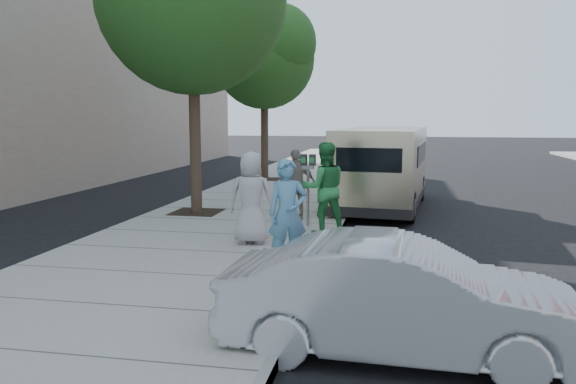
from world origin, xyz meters
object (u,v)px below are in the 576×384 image
Objects in this scene: van at (384,166)px; person_striped_polo at (297,185)px; person_green_shirt at (324,188)px; tree_far at (265,54)px; person_gray_shirt at (251,198)px; parking_meter at (308,174)px; person_officer at (288,213)px; sedan at (402,299)px.

van reaches higher than person_striped_polo.
person_green_shirt is at bearing 87.14° from person_striped_polo.
person_green_shirt is at bearing -70.16° from tree_far.
person_green_shirt is at bearing -142.41° from person_gray_shirt.
van is at bearing 70.71° from parking_meter.
person_striped_polo is at bearing 122.47° from parking_meter.
tree_far reaches higher than person_gray_shirt.
person_gray_shirt is at bearing -78.41° from tree_far.
tree_far reaches higher than person_striped_polo.
van is (4.56, -5.17, -3.70)m from tree_far.
person_officer is 1.05× the size of person_striped_polo.
person_gray_shirt is (-1.25, -1.16, -0.06)m from person_green_shirt.
person_officer is at bearing 66.61° from person_green_shirt.
person_green_shirt is (3.45, -9.57, -3.79)m from tree_far.
van is at bearing 58.10° from person_officer.
person_green_shirt reaches higher than person_striped_polo.
tree_far reaches higher than parking_meter.
sedan is at bearing 117.39° from person_gray_shirt.
van is 4.54m from person_green_shirt.
person_officer is at bearing 64.42° from person_striped_polo.
person_striped_polo is at bearing -77.23° from person_green_shirt.
person_green_shirt is at bearing -98.35° from van.
person_striped_polo is (-0.56, 4.06, -0.04)m from person_officer.
sedan is at bearing -68.70° from parking_meter.
tree_far is 7.83m from van.
tree_far is at bearing -88.03° from person_green_shirt.
tree_far reaches higher than person_officer.
sedan is at bearing -78.57° from person_officer.
sedan is 2.05× the size of person_green_shirt.
sedan is 5.71m from person_green_shirt.
person_green_shirt is at bearing 17.92° from sedan.
person_officer is 4.10m from person_striped_polo.
person_gray_shirt reaches higher than parking_meter.
person_officer is 1.81m from person_gray_shirt.
sedan is (1.97, -6.19, -0.67)m from parking_meter.
van is 3.26× the size of person_green_shirt.
person_striped_polo is at bearing -116.86° from van.
person_officer is at bearing -83.13° from parking_meter.
tree_far reaches higher than sedan.
parking_meter is 0.96× the size of person_striped_polo.
van reaches higher than parking_meter.
person_officer is at bearing 34.78° from sedan.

